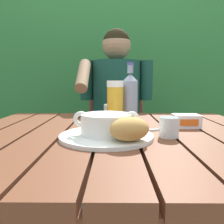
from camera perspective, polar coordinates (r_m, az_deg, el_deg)
dining_table at (r=0.85m, az=1.18°, el=-11.31°), size 1.11×0.96×0.73m
hedge_backdrop at (r=2.43m, az=0.93°, el=6.68°), size 3.36×0.79×1.71m
chair_near_diner at (r=1.78m, az=1.00°, el=-7.17°), size 0.44×0.47×0.90m
person_eating at (r=1.53m, az=0.99°, el=1.13°), size 0.48×0.47×1.25m
serving_plate at (r=0.73m, az=-1.42°, el=-6.01°), size 0.30×0.30×0.01m
soup_bowl at (r=0.72m, az=-1.43°, el=-2.90°), size 0.21×0.16×0.07m
bread_roll at (r=0.65m, az=4.42°, el=-4.23°), size 0.14×0.13×0.07m
beer_glass at (r=0.97m, az=0.75°, el=2.51°), size 0.07×0.07×0.18m
beer_bottle at (r=1.01m, az=4.51°, el=3.78°), size 0.07×0.07×0.26m
water_glass_small at (r=0.76m, az=14.01°, el=-3.69°), size 0.06×0.06×0.07m
butter_tub at (r=0.94m, az=18.00°, el=-2.12°), size 0.10×0.08×0.05m
table_knife at (r=0.84m, az=8.37°, el=-4.41°), size 0.16×0.05×0.01m
diner_bowl at (r=1.19m, az=1.25°, el=0.46°), size 0.14×0.14×0.06m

